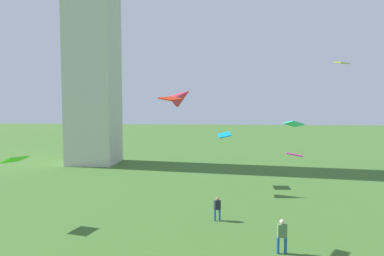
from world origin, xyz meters
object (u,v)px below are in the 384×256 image
(person_2, at_px, (217,207))
(kite_flying_0, at_px, (171,99))
(person_1, at_px, (282,234))
(kite_flying_1, at_px, (182,96))
(kite_flying_3, at_px, (224,135))
(kite_flying_4, at_px, (14,160))
(kite_flying_2, at_px, (293,124))
(kite_flying_6, at_px, (342,63))
(kite_flying_8, at_px, (294,155))

(person_2, bearing_deg, kite_flying_0, 24.17)
(person_1, height_order, kite_flying_0, kite_flying_0)
(person_2, height_order, kite_flying_1, kite_flying_1)
(kite_flying_3, distance_m, kite_flying_4, 17.92)
(person_1, xyz_separation_m, kite_flying_2, (1.89, 7.33, 5.21))
(person_2, xyz_separation_m, kite_flying_3, (0.47, 10.31, 3.82))
(person_2, xyz_separation_m, kite_flying_0, (-2.52, -3.48, 7.04))
(kite_flying_2, relative_size, kite_flying_6, 1.21)
(person_1, bearing_deg, kite_flying_0, -20.65)
(kite_flying_0, bearing_deg, person_1, 103.70)
(kite_flying_3, distance_m, kite_flying_8, 13.74)
(kite_flying_0, xyz_separation_m, kite_flying_2, (7.77, 5.96, -1.70))
(person_1, relative_size, kite_flying_0, 1.19)
(kite_flying_2, height_order, kite_flying_8, kite_flying_2)
(kite_flying_1, distance_m, kite_flying_6, 12.90)
(kite_flying_0, bearing_deg, kite_flying_1, -149.76)
(kite_flying_3, bearing_deg, person_1, -176.83)
(person_1, height_order, kite_flying_8, kite_flying_8)
(kite_flying_1, distance_m, kite_flying_2, 10.10)
(kite_flying_1, relative_size, kite_flying_6, 1.74)
(kite_flying_0, relative_size, kite_flying_2, 0.97)
(person_1, xyz_separation_m, kite_flying_1, (-6.55, 12.49, 7.25))
(kite_flying_4, relative_size, kite_flying_8, 1.74)
(kite_flying_3, bearing_deg, kite_flying_4, 125.49)
(kite_flying_8, bearing_deg, person_2, 152.69)
(kite_flying_3, height_order, kite_flying_6, kite_flying_6)
(kite_flying_0, height_order, kite_flying_4, kite_flying_0)
(kite_flying_6, bearing_deg, kite_flying_0, -179.16)
(kite_flying_6, relative_size, kite_flying_8, 1.37)
(kite_flying_0, relative_size, kite_flying_8, 1.61)
(kite_flying_6, bearing_deg, person_2, 173.73)
(kite_flying_1, bearing_deg, kite_flying_3, -45.27)
(person_1, relative_size, person_2, 1.15)
(person_2, relative_size, kite_flying_4, 0.96)
(kite_flying_1, relative_size, kite_flying_8, 2.38)
(kite_flying_3, bearing_deg, kite_flying_8, -171.55)
(kite_flying_3, xyz_separation_m, kite_flying_6, (8.76, -5.15, 5.99))
(kite_flying_2, distance_m, kite_flying_4, 18.51)
(kite_flying_1, distance_m, kite_flying_4, 14.03)
(kite_flying_2, height_order, kite_flying_3, kite_flying_2)
(person_1, xyz_separation_m, kite_flying_8, (0.91, 1.95, 3.83))
(person_1, bearing_deg, kite_flying_8, -122.68)
(person_1, relative_size, kite_flying_4, 1.10)
(person_1, height_order, kite_flying_4, kite_flying_4)
(person_1, height_order, kite_flying_6, kite_flying_6)
(person_2, xyz_separation_m, kite_flying_8, (4.28, -2.90, 3.95))
(person_2, distance_m, kite_flying_3, 11.00)
(kite_flying_1, bearing_deg, person_1, -143.61)
(kite_flying_4, bearing_deg, kite_flying_6, -55.25)
(kite_flying_1, height_order, kite_flying_4, kite_flying_1)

